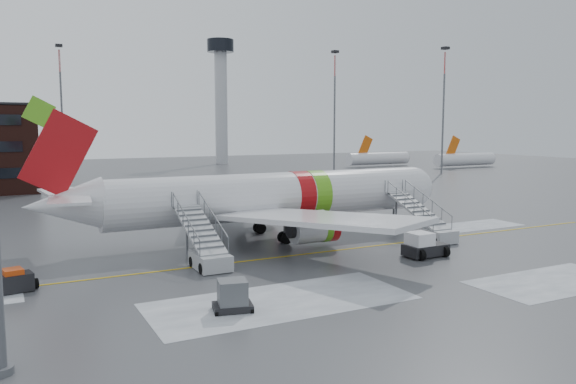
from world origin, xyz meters
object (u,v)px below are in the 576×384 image
pushback_tug (423,246)px  baggage_tractor (13,282)px  uld_container (233,297)px  airliner (266,197)px  airstair_fwd (429,227)px  airstair_aft (206,250)px

pushback_tug → baggage_tractor: bearing=171.8°
uld_container → airliner: bearing=59.7°
uld_container → baggage_tractor: bearing=138.5°
airliner → pushback_tug: size_ratio=11.21×
airliner → airstair_fwd: 13.37m
pushback_tug → baggage_tractor: (-25.90, 3.75, -0.22)m
airliner → baggage_tractor: 20.35m
airliner → baggage_tractor: size_ratio=13.19×
airstair_aft → airliner: bearing=41.4°
baggage_tractor → airstair_aft: bearing=3.3°
airstair_aft → uld_container: size_ratio=3.51×
airstair_fwd → airstair_aft: bearing=180.0°
airstair_fwd → baggage_tractor: airstair_fwd is taller
airstair_fwd → uld_container: airstair_fwd is taller
airliner → airstair_aft: 10.15m
pushback_tug → uld_container: (-16.27, -4.78, -0.04)m
airliner → airstair_fwd: bearing=-29.8°
airstair_fwd → airstair_aft: size_ratio=1.00×
baggage_tractor → airstair_fwd: bearing=1.2°
pushback_tug → baggage_tractor: 26.18m
airliner → uld_container: (-9.20, -15.72, -2.68)m
airliner → airstair_aft: bearing=-138.6°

